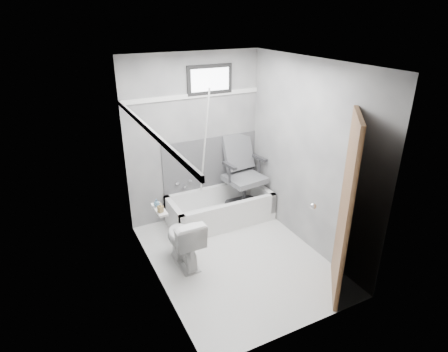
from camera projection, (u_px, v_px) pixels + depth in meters
floor at (236, 258)px, 4.75m from camera, size 2.60×2.60×0.00m
ceiling at (239, 62)px, 3.78m from camera, size 2.60×2.60×0.00m
wall_back at (194, 139)px, 5.33m from camera, size 2.00×0.02×2.40m
wall_front at (310, 224)px, 3.20m from camera, size 2.00×0.02×2.40m
wall_left at (153, 188)px, 3.86m from camera, size 0.02×2.60×2.40m
wall_right at (308, 157)px, 4.68m from camera, size 0.02×2.60×2.40m
bathtub at (220, 208)px, 5.52m from camera, size 1.50×0.70×0.42m
office_chair at (245, 174)px, 5.54m from camera, size 0.70×0.70×1.08m
toilet at (184, 240)px, 4.53m from camera, size 0.38×0.67×0.65m
door at (386, 217)px, 3.70m from camera, size 0.78×0.78×2.00m
window at (210, 79)px, 5.09m from camera, size 0.66×0.04×0.40m
backerboard at (211, 163)px, 5.59m from camera, size 1.50×0.02×0.78m
trim_back at (193, 96)px, 5.07m from camera, size 2.00×0.02×0.06m
trim_left at (149, 130)px, 3.61m from camera, size 0.02×2.60×0.06m
pole at (204, 154)px, 5.21m from camera, size 0.02×0.47×1.90m
shelf at (159, 210)px, 4.06m from camera, size 0.10×0.32×0.02m
soap_bottle_a at (160, 208)px, 3.96m from camera, size 0.07×0.07×0.11m
soap_bottle_b at (156, 203)px, 4.08m from camera, size 0.07×0.07×0.08m
faucet at (184, 184)px, 5.49m from camera, size 0.26×0.10×0.16m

